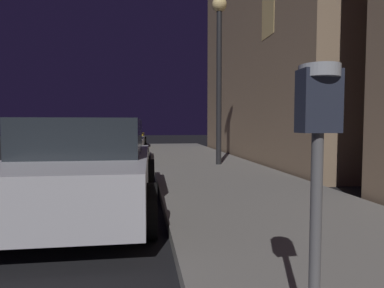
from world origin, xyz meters
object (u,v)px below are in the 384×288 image
(car_white, at_px, (117,144))
(street_lamp, at_px, (219,53))
(car_silver, at_px, (87,166))
(parking_meter, at_px, (318,141))
(car_yellow_cab, at_px, (127,137))

(car_white, bearing_deg, street_lamp, -26.65)
(car_white, distance_m, street_lamp, 4.46)
(car_white, height_order, street_lamp, street_lamp)
(car_silver, bearing_deg, parking_meter, -65.34)
(car_white, bearing_deg, car_yellow_cab, 90.00)
(car_yellow_cab, xyz_separation_m, street_lamp, (3.12, -8.04, 2.76))
(car_silver, bearing_deg, street_lamp, 53.90)
(car_white, xyz_separation_m, street_lamp, (3.12, -1.57, 2.77))
(parking_meter, distance_m, street_lamp, 8.37)
(car_white, bearing_deg, parking_meter, -79.98)
(car_silver, relative_size, car_white, 0.96)
(parking_meter, bearing_deg, car_white, 100.02)
(parking_meter, xyz_separation_m, car_white, (-1.68, 9.51, -0.55))
(car_white, relative_size, street_lamp, 0.90)
(car_yellow_cab, bearing_deg, car_white, -90.00)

